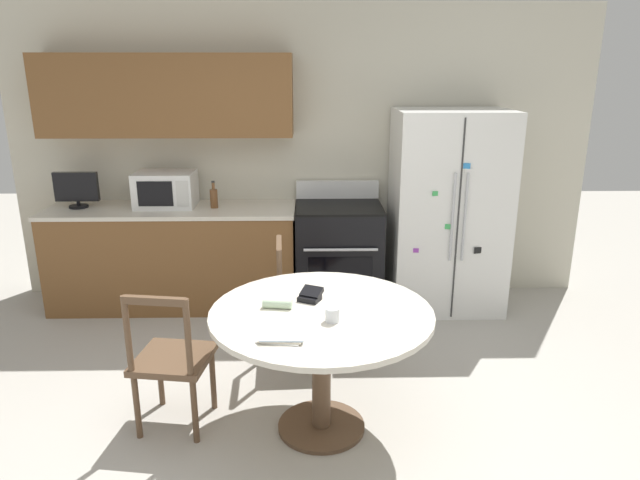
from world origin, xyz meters
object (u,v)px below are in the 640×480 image
(counter_bottle, at_px, (214,198))
(microwave, at_px, (166,189))
(oven_range, at_px, (338,255))
(dining_chair_far, at_px, (302,303))
(wallet, at_px, (311,295))
(countertop_tv, at_px, (77,189))
(candle_glass, at_px, (332,316))
(dining_chair_left, at_px, (172,360))
(refrigerator, at_px, (448,212))

(counter_bottle, bearing_deg, microwave, 171.67)
(oven_range, xyz_separation_m, dining_chair_far, (-0.31, -1.00, -0.03))
(counter_bottle, bearing_deg, wallet, -64.35)
(countertop_tv, xyz_separation_m, wallet, (2.00, -1.75, -0.28))
(candle_glass, xyz_separation_m, wallet, (-0.12, 0.29, -0.01))
(dining_chair_far, bearing_deg, counter_bottle, -145.67)
(dining_chair_far, bearing_deg, dining_chair_left, -45.47)
(countertop_tv, bearing_deg, dining_chair_left, -57.39)
(microwave, relative_size, wallet, 3.06)
(microwave, bearing_deg, dining_chair_left, -77.03)
(refrigerator, xyz_separation_m, candle_glass, (-1.08, -1.97, -0.07))
(oven_range, relative_size, countertop_tv, 2.90)
(refrigerator, distance_m, counter_bottle, 2.03)
(countertop_tv, height_order, dining_chair_far, countertop_tv)
(microwave, relative_size, candle_glass, 6.50)
(countertop_tv, relative_size, dining_chair_far, 0.41)
(oven_range, distance_m, countertop_tv, 2.34)
(countertop_tv, relative_size, counter_bottle, 1.59)
(countertop_tv, height_order, wallet, countertop_tv)
(microwave, distance_m, dining_chair_far, 1.72)
(refrigerator, xyz_separation_m, dining_chair_far, (-1.26, -0.96, -0.43))
(wallet, bearing_deg, dining_chair_left, -172.17)
(refrigerator, distance_m, oven_range, 1.03)
(refrigerator, relative_size, microwave, 3.43)
(dining_chair_far, height_order, dining_chair_left, same)
(dining_chair_far, xyz_separation_m, wallet, (0.06, -0.71, 0.36))
(countertop_tv, height_order, dining_chair_left, countertop_tv)
(candle_glass, bearing_deg, counter_bottle, 115.07)
(microwave, distance_m, candle_glass, 2.50)
(microwave, distance_m, counter_bottle, 0.43)
(refrigerator, relative_size, oven_range, 1.61)
(dining_chair_left, relative_size, candle_glass, 11.58)
(countertop_tv, distance_m, candle_glass, 2.96)
(countertop_tv, relative_size, dining_chair_left, 0.41)
(refrigerator, xyz_separation_m, oven_range, (-0.94, 0.03, -0.40))
(oven_range, distance_m, counter_bottle, 1.20)
(oven_range, bearing_deg, counter_bottle, 178.92)
(dining_chair_left, bearing_deg, dining_chair_far, 55.50)
(counter_bottle, distance_m, wallet, 1.92)
(dining_chair_left, bearing_deg, countertop_tv, 130.79)
(refrigerator, bearing_deg, wallet, -125.64)
(oven_range, relative_size, microwave, 2.13)
(countertop_tv, distance_m, counter_bottle, 1.18)
(dining_chair_left, bearing_deg, counter_bottle, 98.59)
(countertop_tv, xyz_separation_m, candle_glass, (2.12, -2.04, -0.27))
(refrigerator, xyz_separation_m, microwave, (-2.45, 0.11, 0.18))
(microwave, xyz_separation_m, dining_chair_far, (1.19, -1.08, -0.62))
(oven_range, distance_m, microwave, 1.62)
(microwave, distance_m, countertop_tv, 0.75)
(countertop_tv, bearing_deg, microwave, 2.69)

